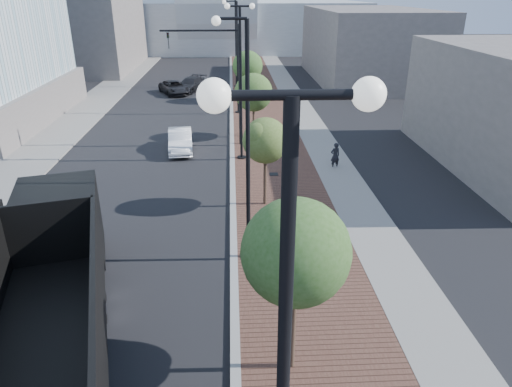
{
  "coord_description": "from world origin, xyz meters",
  "views": [
    {
      "loc": [
        0.06,
        -6.17,
        9.99
      ],
      "look_at": [
        1.0,
        12.0,
        2.0
      ],
      "focal_mm": 32.71,
      "sensor_mm": 36.0,
      "label": 1
    }
  ],
  "objects_px": {
    "pedestrian": "(335,156)",
    "dump_truck": "(56,277)",
    "white_sedan": "(180,140)",
    "dark_car_mid": "(174,88)"
  },
  "relations": [
    {
      "from": "pedestrian",
      "to": "dark_car_mid",
      "type": "bearing_deg",
      "value": -76.32
    },
    {
      "from": "dark_car_mid",
      "to": "dump_truck",
      "type": "bearing_deg",
      "value": -113.44
    },
    {
      "from": "dump_truck",
      "to": "white_sedan",
      "type": "height_order",
      "value": "dump_truck"
    },
    {
      "from": "dump_truck",
      "to": "white_sedan",
      "type": "xyz_separation_m",
      "value": [
        2.18,
        17.43,
        -0.92
      ]
    },
    {
      "from": "white_sedan",
      "to": "dump_truck",
      "type": "bearing_deg",
      "value": -102.78
    },
    {
      "from": "dump_truck",
      "to": "white_sedan",
      "type": "bearing_deg",
      "value": 68.15
    },
    {
      "from": "dark_car_mid",
      "to": "pedestrian",
      "type": "distance_m",
      "value": 25.65
    },
    {
      "from": "white_sedan",
      "to": "pedestrian",
      "type": "relative_size",
      "value": 2.7
    },
    {
      "from": "white_sedan",
      "to": "dark_car_mid",
      "type": "height_order",
      "value": "white_sedan"
    },
    {
      "from": "pedestrian",
      "to": "dump_truck",
      "type": "bearing_deg",
      "value": 34.39
    }
  ]
}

